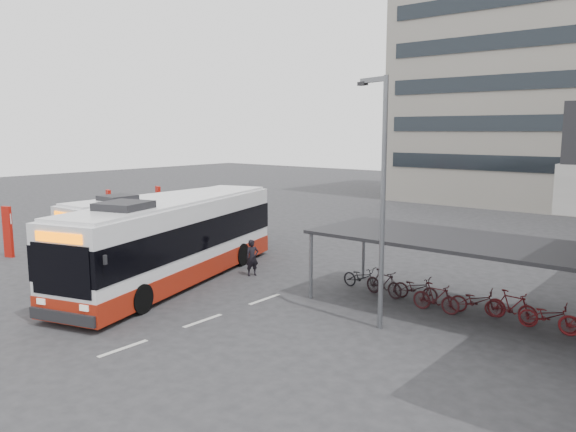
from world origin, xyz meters
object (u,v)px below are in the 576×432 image
Objects in this scene: bus_teal at (164,224)px; lamp_post at (381,188)px; bus_main at (175,241)px; pedestrian at (252,258)px.

lamp_post is at bearing -12.05° from bus_teal.
pedestrian is at bearing 39.25° from bus_main.
bus_teal is at bearing 129.26° from bus_main.
bus_teal reaches higher than pedestrian.
lamp_post is at bearing -82.55° from pedestrian.
pedestrian is (1.79, 2.65, -0.91)m from bus_main.
bus_main is at bearing 169.66° from pedestrian.
pedestrian is 8.44m from lamp_post.
lamp_post is (9.11, 0.53, 2.70)m from bus_main.
bus_teal is at bearing -170.39° from lamp_post.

